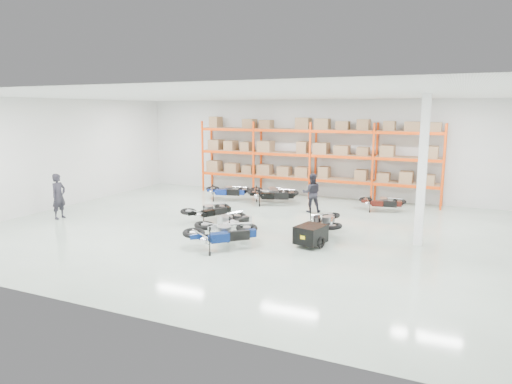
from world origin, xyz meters
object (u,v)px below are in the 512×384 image
at_px(moto_blue_centre, 223,229).
at_px(moto_back_d, 382,200).
at_px(moto_back_b, 270,189).
at_px(moto_touring_right, 325,218).
at_px(moto_silver_left, 227,219).
at_px(moto_back_c, 273,191).
at_px(moto_back_a, 227,188).
at_px(moto_black_far_left, 208,208).
at_px(person_left, 59,196).
at_px(trailer, 311,234).
at_px(person_back, 312,193).

relative_size(moto_blue_centre, moto_back_d, 1.23).
bearing_deg(moto_back_b, moto_back_d, -97.90).
bearing_deg(moto_touring_right, moto_blue_centre, -144.85).
xyz_separation_m(moto_silver_left, moto_back_b, (-0.97, 5.96, -0.05)).
xyz_separation_m(moto_back_b, moto_back_c, (0.41, -0.69, 0.05)).
xyz_separation_m(moto_back_a, moto_back_c, (2.26, -0.07, 0.03)).
distance_m(moto_black_far_left, moto_back_d, 7.03).
xyz_separation_m(moto_blue_centre, moto_back_a, (-3.34, 6.59, -0.05)).
relative_size(moto_touring_right, person_left, 1.03).
bearing_deg(moto_blue_centre, moto_silver_left, -21.92).
bearing_deg(moto_silver_left, trailer, -166.35).
height_order(moto_touring_right, trailer, moto_touring_right).
relative_size(trailer, moto_back_c, 0.82).
bearing_deg(trailer, moto_black_far_left, 175.05).
distance_m(moto_blue_centre, person_back, 5.88).
distance_m(moto_silver_left, moto_touring_right, 3.24).
bearing_deg(moto_blue_centre, moto_back_d, -70.61).
height_order(moto_back_b, moto_back_c, moto_back_c).
distance_m(moto_silver_left, person_back, 4.78).
distance_m(moto_blue_centre, moto_back_c, 6.61).
relative_size(moto_back_c, person_back, 1.23).
bearing_deg(moto_back_d, moto_back_b, 82.85).
bearing_deg(moto_blue_centre, moto_back_a, -17.74).
height_order(moto_blue_centre, person_back, person_back).
xyz_separation_m(moto_blue_centre, moto_back_b, (-1.49, 7.21, -0.07)).
xyz_separation_m(moto_blue_centre, person_back, (0.88, 5.81, 0.18)).
bearing_deg(person_left, moto_back_d, -62.11).
distance_m(moto_back_c, person_back, 2.09).
height_order(trailer, person_left, person_left).
bearing_deg(trailer, moto_back_a, 150.12).
bearing_deg(moto_silver_left, moto_back_a, -49.14).
distance_m(person_left, person_back, 9.68).
xyz_separation_m(moto_back_a, person_left, (-4.08, -5.74, 0.30)).
distance_m(moto_back_c, moto_back_d, 4.56).
bearing_deg(moto_blue_centre, moto_back_b, -32.98).
bearing_deg(trailer, moto_back_b, 135.91).
relative_size(moto_back_b, moto_back_d, 1.10).
bearing_deg(moto_black_far_left, moto_back_a, -42.42).
bearing_deg(moto_back_a, moto_back_d, -97.16).
bearing_deg(person_left, moto_silver_left, -88.65).
relative_size(moto_touring_right, person_back, 1.13).
bearing_deg(moto_back_c, moto_black_far_left, 146.62).
height_order(moto_blue_centre, moto_back_a, moto_blue_centre).
relative_size(moto_black_far_left, moto_back_d, 1.07).
distance_m(moto_silver_left, moto_back_d, 7.06).
relative_size(trailer, moto_back_b, 0.89).
height_order(moto_back_a, moto_back_d, moto_back_a).
distance_m(moto_blue_centre, moto_back_b, 7.36).
bearing_deg(person_back, person_left, 9.09).
bearing_deg(moto_silver_left, person_back, -94.02).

